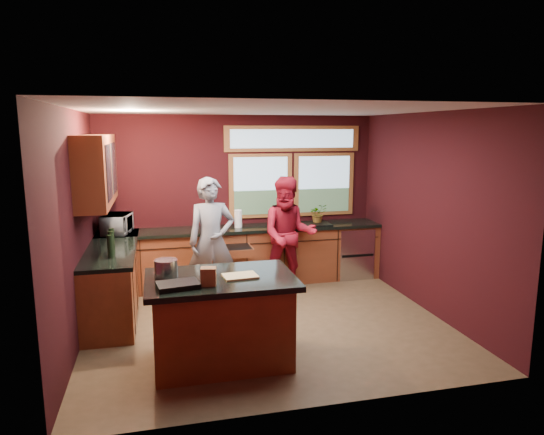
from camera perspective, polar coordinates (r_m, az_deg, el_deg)
name	(u,v)px	position (r m, az deg, el deg)	size (l,w,h in m)	color
floor	(267,322)	(6.43, -0.58, -12.24)	(4.50, 4.50, 0.00)	brown
room_shell	(215,183)	(6.19, -6.69, 4.06)	(4.52, 4.02, 2.71)	black
back_counter	(256,255)	(7.90, -1.93, -4.39)	(4.50, 0.64, 0.93)	brown
left_counter	(113,279)	(6.96, -18.19, -6.91)	(0.64, 2.30, 0.93)	brown
island	(221,319)	(5.29, -5.98, -11.79)	(1.55, 1.05, 0.95)	brown
person_grey	(212,241)	(6.90, -7.13, -2.82)	(0.66, 0.43, 1.82)	slate
person_red	(289,235)	(7.37, 1.97, -2.07)	(0.86, 0.67, 1.78)	maroon
microwave	(117,224)	(7.59, -17.76, -0.73)	(0.53, 0.36, 0.30)	#999999
potted_plant	(318,214)	(8.09, 5.44, 0.46)	(0.29, 0.25, 0.32)	#999999
paper_towel	(238,219)	(7.72, -4.00, -0.14)	(0.12, 0.12, 0.28)	white
cutting_board	(240,276)	(5.11, -3.77, -6.88)	(0.35, 0.25, 0.02)	tan
stock_pot	(166,268)	(5.22, -12.35, -5.83)	(0.24, 0.24, 0.18)	#B3B3B8
paper_bag	(208,276)	(4.85, -7.48, -6.89)	(0.15, 0.12, 0.18)	brown
black_tray	(178,285)	(4.85, -11.02, -7.80)	(0.40, 0.28, 0.05)	black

